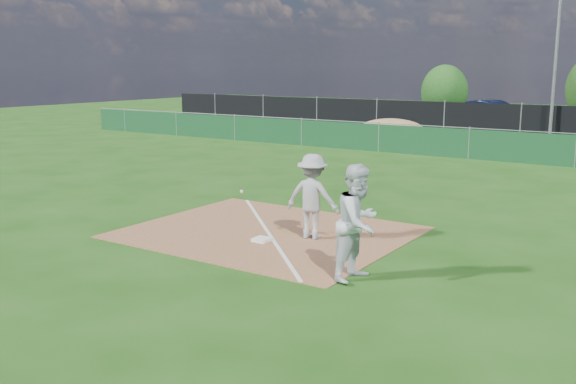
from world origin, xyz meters
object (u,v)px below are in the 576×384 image
(light_pole, at_px, (556,59))
(first_base, at_px, (262,240))
(runner, at_px, (358,222))
(tree_left, at_px, (444,91))
(play_at_first, at_px, (312,197))
(car_left, at_px, (465,117))
(car_mid, at_px, (493,114))

(light_pole, bearing_deg, first_base, -92.93)
(runner, xyz_separation_m, tree_left, (-10.89, 33.72, 0.91))
(play_at_first, relative_size, tree_left, 0.66)
(light_pole, distance_m, tree_left, 13.96)
(light_pole, xyz_separation_m, runner, (1.68, -23.43, -2.97))
(light_pole, distance_m, runner, 23.68)
(runner, bearing_deg, car_left, 19.61)
(play_at_first, bearing_deg, tree_left, 105.47)
(light_pole, relative_size, car_left, 2.04)
(tree_left, bearing_deg, play_at_first, -74.53)
(light_pole, xyz_separation_m, car_mid, (-4.47, 5.73, -3.16))
(play_at_first, distance_m, tree_left, 33.09)
(light_pole, relative_size, car_mid, 1.59)
(first_base, distance_m, car_left, 27.60)
(play_at_first, distance_m, car_left, 26.93)
(light_pole, bearing_deg, tree_left, 131.82)
(runner, bearing_deg, light_pole, 8.83)
(runner, distance_m, car_left, 29.19)
(light_pole, xyz_separation_m, tree_left, (-9.21, 10.29, -2.05))
(light_pole, distance_m, first_base, 22.78)
(play_at_first, xyz_separation_m, car_left, (-5.43, 26.37, -0.27))
(first_base, xyz_separation_m, tree_left, (-8.06, 32.70, 1.89))
(first_base, bearing_deg, car_left, 99.74)
(car_left, distance_m, tree_left, 6.59)
(light_pole, xyz_separation_m, first_base, (-1.15, -22.41, -3.94))
(light_pole, height_order, runner, light_pole)
(light_pole, bearing_deg, runner, -85.89)
(play_at_first, xyz_separation_m, car_mid, (-4.08, 27.32, -0.11))
(first_base, bearing_deg, light_pole, 87.07)
(first_base, height_order, runner, runner)
(play_at_first, xyz_separation_m, tree_left, (-8.82, 31.88, 1.00))
(first_base, xyz_separation_m, play_at_first, (0.76, 0.82, 0.89))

